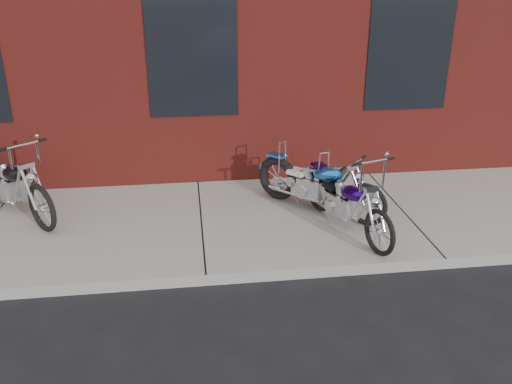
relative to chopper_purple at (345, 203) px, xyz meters
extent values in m
plane|color=black|center=(-1.96, -0.99, -0.53)|extent=(120.00, 120.00, 0.00)
cube|color=#9D9D9C|center=(-1.96, 0.51, -0.46)|extent=(22.00, 3.00, 0.15)
torus|color=black|center=(-0.16, 0.52, -0.04)|extent=(0.32, 0.68, 0.67)
torus|color=black|center=(0.27, -0.89, -0.08)|extent=(0.24, 0.60, 0.61)
cube|color=#B5B7B9|center=(0.02, -0.06, -0.05)|extent=(0.36, 0.43, 0.28)
ellipsoid|color=#250663|center=(0.09, -0.31, 0.22)|extent=(0.38, 0.56, 0.29)
cube|color=black|center=(-0.05, 0.18, 0.13)|extent=(0.29, 0.32, 0.06)
cylinder|color=silver|center=(0.23, -0.78, 0.17)|extent=(0.11, 0.27, 0.51)
cylinder|color=silver|center=(0.20, -0.67, 0.79)|extent=(0.50, 0.18, 0.03)
cylinder|color=silver|center=(-0.13, 0.44, 0.31)|extent=(0.03, 0.03, 0.45)
cylinder|color=silver|center=(0.06, 0.17, -0.18)|extent=(0.29, 0.82, 0.04)
torus|color=black|center=(-0.64, 1.04, -0.03)|extent=(0.59, 0.59, 0.70)
torus|color=black|center=(0.43, -0.04, -0.07)|extent=(0.49, 0.49, 0.63)
cube|color=#B5B7B9|center=(-0.21, 0.60, -0.04)|extent=(0.47, 0.47, 0.29)
ellipsoid|color=blue|center=(-0.01, 0.41, 0.24)|extent=(0.55, 0.56, 0.30)
cube|color=beige|center=(-0.38, 0.78, 0.15)|extent=(0.36, 0.36, 0.06)
cylinder|color=silver|center=(0.34, 0.05, 0.19)|extent=(0.23, 0.23, 0.52)
cylinder|color=silver|center=(0.26, 0.13, 0.50)|extent=(0.40, 0.40, 0.03)
cylinder|color=silver|center=(-0.59, 0.98, 0.34)|extent=(0.03, 0.03, 0.47)
cylinder|color=silver|center=(-0.27, 0.83, -0.17)|extent=(0.65, 0.65, 0.05)
torus|color=black|center=(-4.01, 0.34, -0.04)|extent=(0.50, 0.57, 0.69)
cube|color=#B5B7B9|center=(-4.64, 1.09, -0.01)|extent=(0.50, 0.51, 0.32)
ellipsoid|color=black|center=(-4.45, 0.86, 0.29)|extent=(0.58, 0.62, 0.32)
cube|color=black|center=(-4.82, 1.30, 0.20)|extent=(0.38, 0.39, 0.06)
cylinder|color=silver|center=(-4.09, 0.44, 0.24)|extent=(0.23, 0.26, 0.57)
cylinder|color=silver|center=(-4.18, 0.54, 0.81)|extent=(0.46, 0.40, 0.03)
cylinder|color=silver|center=(-4.69, 1.35, -0.15)|extent=(0.65, 0.76, 0.05)
camera|label=1|loc=(-2.09, -6.55, 3.02)|focal=38.00mm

